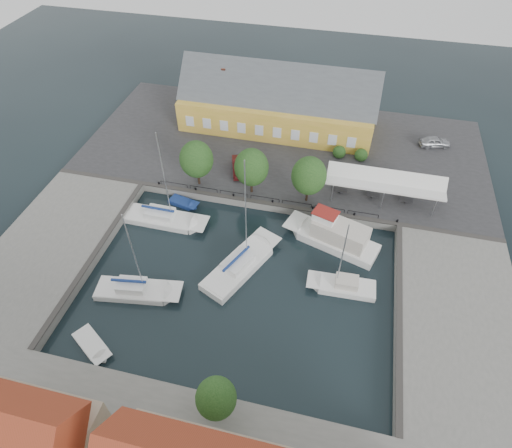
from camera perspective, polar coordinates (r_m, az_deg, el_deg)
The scene contains 17 objects.
ground at distance 46.76m, azimuth -1.72°, elevation -6.37°, with size 140.00×140.00×0.00m, color black.
north_quay at distance 63.00m, azimuth 3.65°, elevation 10.05°, with size 56.00×26.00×1.00m, color #2D2D30.
west_quay at distance 53.70m, azimuth -25.70°, elevation -2.77°, with size 12.00×24.00×1.00m, color slate.
east_quay at distance 46.57m, azimuth 25.42°, elevation -12.18°, with size 12.00×24.00×1.00m, color slate.
quay_edge_fittings at distance 48.97m, azimuth -0.32°, elevation -1.37°, with size 56.00×24.72×0.40m.
warehouse at distance 65.77m, azimuth 2.41°, elevation 15.78°, with size 28.56×14.00×9.55m.
tent_canopy at distance 54.06m, azimuth 16.84°, elevation 5.41°, with size 14.00×4.00×2.83m.
quay_trees at distance 52.03m, azimuth -0.61°, elevation 7.56°, with size 18.20×4.20×6.30m.
car_silver at distance 67.06m, azimuth 22.74°, elevation 10.08°, with size 1.76×4.36×1.49m, color #A7AAAF.
car_red at distance 57.31m, azimuth -2.34°, elevation 7.64°, with size 1.61×4.63×1.52m, color #511214.
center_sailboat at distance 46.83m, azimuth -2.07°, elevation -5.57°, with size 7.26×10.99×14.50m.
trawler at distance 49.52m, azimuth 10.43°, elevation -1.75°, with size 11.48×6.57×5.00m.
east_boat_b at distance 46.07m, azimuth 11.49°, elevation -8.22°, with size 7.32×2.64×10.00m.
west_boat_a at distance 52.96m, azimuth -12.09°, elevation 0.58°, with size 10.35×3.06×13.35m.
west_boat_d at distance 46.50m, azimuth -15.60°, elevation -8.63°, with size 9.27×3.98×11.96m.
launch_sw at distance 44.43m, azimuth -20.98°, elevation -14.90°, with size 4.81×3.93×0.98m.
launch_nw at distance 54.94m, azimuth -9.66°, elevation 2.71°, with size 4.10×2.40×0.88m.
Camera 1 is at (8.12, -28.03, 36.53)m, focal length 30.00 mm.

